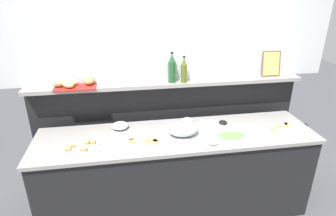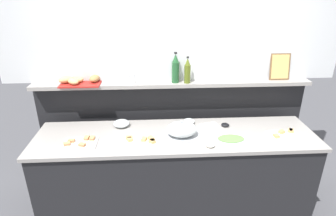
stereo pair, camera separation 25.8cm
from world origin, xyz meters
name	(u,v)px [view 2 (the right image)]	position (x,y,z in m)	size (l,w,h in m)	color
ground_plane	(171,174)	(0.00, 0.60, 0.00)	(12.00, 12.00, 0.00)	#4C4C51
buffet_counter	(175,174)	(0.00, 0.00, 0.45)	(2.67, 0.69, 0.90)	black
back_ledge_unit	(172,130)	(0.00, 0.52, 0.67)	(2.92, 0.22, 1.28)	black
upper_wall_panel	(172,15)	(0.00, 0.54, 1.94)	(3.52, 0.08, 1.32)	silver
sandwich_platter_front	(284,135)	(1.02, -0.08, 0.91)	(0.29, 0.21, 0.04)	white
sandwich_platter_rear	(80,142)	(-0.87, -0.11, 0.91)	(0.30, 0.20, 0.04)	silver
sandwich_platter_side	(140,141)	(-0.34, -0.12, 0.91)	(0.34, 0.16, 0.04)	white
cold_cuts_platter	(231,139)	(0.50, -0.13, 0.91)	(0.33, 0.22, 0.02)	silver
serving_cloche	(182,130)	(0.05, -0.04, 0.98)	(0.34, 0.24, 0.17)	#B7BABF
glass_bowl_large	(121,124)	(-0.53, 0.21, 0.93)	(0.16, 0.16, 0.06)	silver
glass_bowl_medium	(189,121)	(0.16, 0.24, 0.92)	(0.12, 0.12, 0.05)	silver
condiment_bowl_dark	(210,145)	(0.28, -0.23, 0.92)	(0.08, 0.08, 0.03)	silver
condiment_bowl_cream	(225,125)	(0.51, 0.15, 0.92)	(0.08, 0.08, 0.03)	black
napkin_stack	(211,127)	(0.36, 0.13, 0.91)	(0.17, 0.17, 0.02)	white
olive_oil_bottle	(187,71)	(0.15, 0.42, 1.41)	(0.06, 0.06, 0.28)	#56661E
wine_bottle_green	(175,69)	(0.03, 0.44, 1.42)	(0.08, 0.08, 0.32)	#23562D
salt_shaker	(129,79)	(-0.45, 0.44, 1.32)	(0.03, 0.03, 0.09)	white
pepper_shaker	(133,79)	(-0.41, 0.44, 1.32)	(0.03, 0.03, 0.09)	white
bread_basket	(78,81)	(-0.97, 0.44, 1.32)	(0.43, 0.26, 0.08)	#B2231E
framed_picture	(280,67)	(1.14, 0.48, 1.42)	(0.21, 0.07, 0.28)	brown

